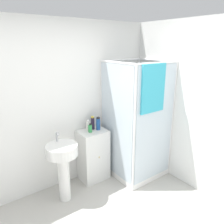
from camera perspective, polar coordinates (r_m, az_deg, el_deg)
name	(u,v)px	position (r m, az deg, el deg)	size (l,w,h in m)	color
wall_back	(52,109)	(3.28, -15.46, 0.78)	(6.40, 0.06, 2.50)	white
shower_enclosure	(136,144)	(3.68, 6.31, -8.33)	(0.84, 0.87, 1.92)	white
vanity_cabinet	(93,155)	(3.63, -4.97, -11.11)	(0.44, 0.38, 0.85)	silver
sink	(63,161)	(3.14, -12.75, -12.48)	(0.43, 0.43, 0.99)	white
soap_dispenser	(90,128)	(3.39, -5.74, -4.31)	(0.06, 0.06, 0.15)	green
shampoo_bottle_tall_black	(93,123)	(3.49, -5.07, -2.86)	(0.06, 0.06, 0.21)	#281E33
shampoo_bottle_blue	(98,124)	(3.46, -3.63, -3.04)	(0.06, 0.06, 0.21)	#1E4C93
lotion_bottle_white	(88,126)	(3.47, -6.28, -3.54)	(0.06, 0.06, 0.18)	white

